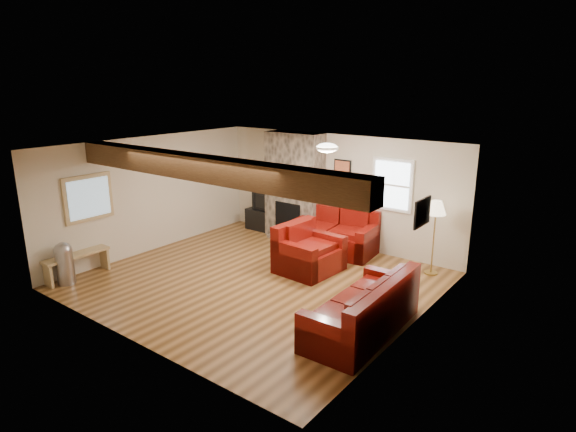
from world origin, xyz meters
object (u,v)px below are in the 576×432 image
(loveseat, at_px, (335,231))
(floor_lamp, at_px, (436,212))
(coffee_table, at_px, (310,252))
(sofa_three, at_px, (362,305))
(tv_cabinet, at_px, (266,220))
(television, at_px, (266,202))
(armchair_red, at_px, (309,248))

(loveseat, xyz_separation_m, floor_lamp, (2.16, 0.07, 0.78))
(coffee_table, relative_size, floor_lamp, 0.58)
(sofa_three, bearing_deg, tv_cabinet, -126.25)
(coffee_table, distance_m, television, 2.46)
(coffee_table, bearing_deg, armchair_red, -57.00)
(loveseat, relative_size, floor_lamp, 1.21)
(armchair_red, relative_size, coffee_table, 1.36)
(sofa_three, distance_m, loveseat, 3.51)
(tv_cabinet, height_order, floor_lamp, floor_lamp)
(loveseat, bearing_deg, floor_lamp, -4.19)
(sofa_three, xyz_separation_m, armchair_red, (-1.98, 1.49, 0.05))
(tv_cabinet, relative_size, floor_lamp, 0.72)
(loveseat, bearing_deg, sofa_three, -57.57)
(armchair_red, xyz_separation_m, tv_cabinet, (-2.40, 1.56, -0.21))
(television, bearing_deg, loveseat, -7.77)
(tv_cabinet, bearing_deg, armchair_red, -32.99)
(loveseat, bearing_deg, coffee_table, -101.18)
(loveseat, relative_size, coffee_table, 2.07)
(loveseat, height_order, tv_cabinet, loveseat)
(loveseat, xyz_separation_m, television, (-2.20, 0.30, 0.27))
(tv_cabinet, distance_m, floor_lamp, 4.48)
(armchair_red, xyz_separation_m, coffee_table, (-0.28, 0.42, -0.26))
(loveseat, xyz_separation_m, coffee_table, (-0.07, -0.83, -0.26))
(loveseat, distance_m, armchair_red, 1.27)
(sofa_three, bearing_deg, loveseat, -142.96)
(coffee_table, relative_size, tv_cabinet, 0.81)
(television, bearing_deg, armchair_red, -32.99)
(sofa_three, xyz_separation_m, floor_lamp, (-0.02, 2.82, 0.82))
(tv_cabinet, bearing_deg, sofa_three, -34.81)
(television, xyz_separation_m, floor_lamp, (4.36, -0.23, 0.51))
(television, bearing_deg, tv_cabinet, 0.00)
(armchair_red, bearing_deg, tv_cabinet, 60.53)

